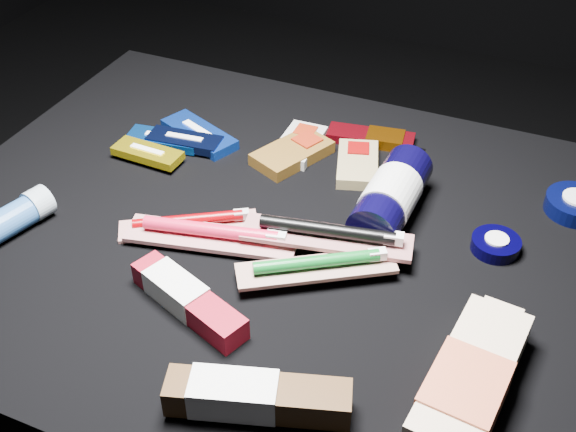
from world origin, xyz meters
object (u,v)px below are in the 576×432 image
at_px(lotion_bottle, 391,196).
at_px(toothpaste_carton_red, 184,297).
at_px(bodywash_bottle, 469,383).
at_px(deodorant_stick, 16,217).

relative_size(lotion_bottle, toothpaste_carton_red, 1.26).
distance_m(lotion_bottle, toothpaste_carton_red, 0.32).
bearing_deg(bodywash_bottle, lotion_bottle, 128.84).
bearing_deg(bodywash_bottle, deodorant_stick, -176.79).
height_order(bodywash_bottle, toothpaste_carton_red, bodywash_bottle).
bearing_deg(deodorant_stick, lotion_bottle, 41.98).
relative_size(lotion_bottle, bodywash_bottle, 0.99).
xyz_separation_m(lotion_bottle, deodorant_stick, (-0.46, -0.23, -0.01)).
distance_m(deodorant_stick, toothpaste_carton_red, 0.29).
bearing_deg(toothpaste_carton_red, bodywash_bottle, 21.33).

